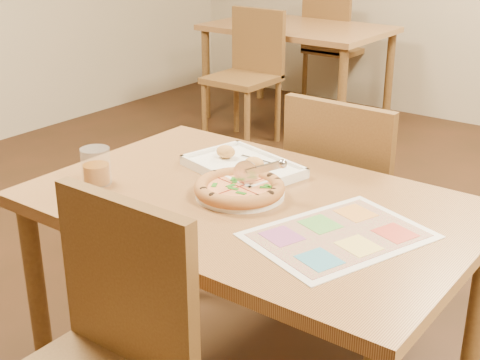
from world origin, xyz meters
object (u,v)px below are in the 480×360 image
Objects in this scene: bg_chair_near at (250,60)px; bg_chair_far at (331,37)px; chair_near at (102,341)px; pizza at (239,188)px; bg_table at (298,37)px; dining_table at (252,226)px; plate at (240,193)px; menu at (339,235)px; pizza_cutter at (258,170)px; appetizer_tray at (242,167)px; glass_tumbler at (96,168)px; chair_far at (347,185)px.

bg_chair_near is 1.10m from bg_chair_far.
chair_near reaches higher than pizza.
bg_table is 0.51m from bg_chair_far.
plate is (-0.05, 0.00, 0.09)m from dining_table.
menu is at bearing -10.12° from dining_table.
bg_chair_far is 1.76× the size of plate.
plate is at bearing -167.92° from pizza_cutter.
plate is (1.55, -3.30, 0.16)m from bg_chair_far.
appetizer_tray is (-0.16, 0.17, 0.10)m from dining_table.
chair_near is 1.14× the size of appetizer_tray.
chair_near is at bearing -60.26° from bg_chair_near.
bg_chair_near reaches higher than pizza_cutter.
appetizer_tray is at bearing 133.26° from dining_table.
pizza is (-0.04, -0.00, 0.11)m from dining_table.
appetizer_tray is at bearing 154.67° from menu.
bg_chair_far is at bearing 114.69° from appetizer_tray.
pizza_cutter is at bearing -59.98° from bg_table.
pizza is at bearing -55.94° from appetizer_tray.
pizza_cutter reaches higher than plate.
dining_table is 0.51m from glass_tumbler.
bg_chair_near and bg_chair_far have the same top height.
appetizer_tray reaches higher than bg_table.
bg_chair_near is 2.65m from glass_tumbler.
dining_table is 2.77× the size of bg_chair_near.
appetizer_tray reaches higher than dining_table.
plate is (-0.05, 0.60, 0.16)m from chair_near.
bg_chair_far reaches higher than plate.
pizza_cutter is (1.60, -2.17, 0.24)m from bg_chair_near.
menu is at bearing -25.33° from appetizer_tray.
chair_far and bg_chair_far have the same top height.
bg_table is 2.77× the size of bg_chair_near.
chair_far is 4.13× the size of glass_tumbler.
chair_near is 0.65m from glass_tumbler.
plate is 1.85× the size of pizza_cutter.
pizza reaches higher than bg_table.
bg_chair_far is (-1.60, 3.30, -0.07)m from dining_table.
pizza is 0.37m from menu.
menu is at bearing 119.77° from bg_chair_far.
glass_tumbler is 0.25× the size of menu.
pizza_cutter is at bearing 33.66° from plate.
pizza_cutter is 1.26× the size of glass_tumbler.
chair_near is 4.13× the size of glass_tumbler.
bg_chair_far is 3.65m from plate.
menu is (1.92, -2.86, 0.09)m from bg_table.
plate is 2.34× the size of glass_tumbler.
dining_table is at bearing -46.74° from appetizer_tray.
bg_chair_near is (-1.60, 1.60, 0.00)m from chair_far.
chair_far is 2.72m from bg_table.
chair_near is at bearing -85.95° from pizza.
pizza reaches higher than plate.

